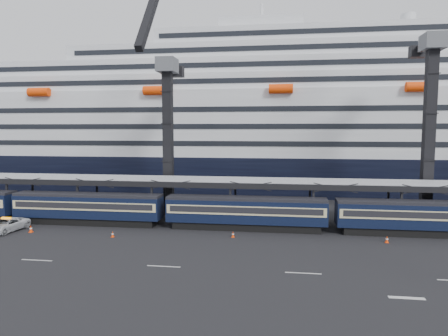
# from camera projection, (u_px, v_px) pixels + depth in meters

# --- Properties ---
(ground) EXTENTS (260.00, 260.00, 0.00)m
(ground) POSITION_uv_depth(u_px,v_px,m) (323.00, 259.00, 36.89)
(ground) COLOR black
(ground) RESTS_ON ground
(lane_markings) EXTENTS (111.00, 4.27, 0.02)m
(lane_markings) POSITION_uv_depth(u_px,v_px,m) (439.00, 285.00, 30.62)
(lane_markings) COLOR beige
(lane_markings) RESTS_ON ground
(train) EXTENTS (133.05, 3.00, 4.05)m
(train) POSITION_uv_depth(u_px,v_px,m) (274.00, 212.00, 47.18)
(train) COLOR black
(train) RESTS_ON ground
(canopy) EXTENTS (130.00, 6.25, 5.53)m
(canopy) POSITION_uv_depth(u_px,v_px,m) (312.00, 183.00, 50.19)
(canopy) COLOR gray
(canopy) RESTS_ON ground
(cruise_ship) EXTENTS (214.09, 28.84, 34.00)m
(cruise_ship) POSITION_uv_depth(u_px,v_px,m) (295.00, 128.00, 81.20)
(cruise_ship) COLOR black
(cruise_ship) RESTS_ON ground
(crane_dark_near) EXTENTS (4.50, 17.75, 35.08)m
(crane_dark_near) POSITION_uv_depth(u_px,v_px,m) (167.00, 130.00, 56.83)
(crane_dark_near) COLOR #4B4D52
(crane_dark_near) RESTS_ON ground
(crane_dark_mid) EXTENTS (4.50, 18.24, 39.64)m
(crane_dark_mid) POSITION_uv_depth(u_px,v_px,m) (431.00, 118.00, 50.89)
(crane_dark_mid) COLOR #4B4D52
(crane_dark_mid) RESTS_ON ground
(pickup_truck) EXTENTS (3.23, 5.83, 1.55)m
(pickup_truck) POSITION_uv_depth(u_px,v_px,m) (6.00, 225.00, 46.73)
(pickup_truck) COLOR #B8BBC0
(pickup_truck) RESTS_ON ground
(traffic_cone_b) EXTENTS (0.43, 0.43, 0.87)m
(traffic_cone_b) POSITION_uv_depth(u_px,v_px,m) (31.00, 229.00, 46.45)
(traffic_cone_b) COLOR #F73F07
(traffic_cone_b) RESTS_ON ground
(traffic_cone_c) EXTENTS (0.34, 0.34, 0.67)m
(traffic_cone_c) POSITION_uv_depth(u_px,v_px,m) (113.00, 234.00, 44.37)
(traffic_cone_c) COLOR #F73F07
(traffic_cone_c) RESTS_ON ground
(traffic_cone_d) EXTENTS (0.34, 0.34, 0.67)m
(traffic_cone_d) POSITION_uv_depth(u_px,v_px,m) (233.00, 234.00, 44.30)
(traffic_cone_d) COLOR #F73F07
(traffic_cone_d) RESTS_ON ground
(traffic_cone_e) EXTENTS (0.37, 0.37, 0.75)m
(traffic_cone_e) POSITION_uv_depth(u_px,v_px,m) (387.00, 239.00, 42.16)
(traffic_cone_e) COLOR #F73F07
(traffic_cone_e) RESTS_ON ground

